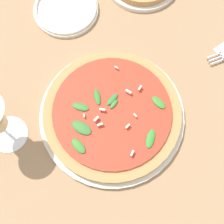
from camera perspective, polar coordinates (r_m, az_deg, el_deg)
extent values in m
plane|color=#9E7A56|center=(0.70, -1.10, -2.63)|extent=(6.00, 6.00, 0.00)
cylinder|color=silver|center=(0.70, 0.00, -0.65)|extent=(0.33, 0.33, 0.01)
cylinder|color=#B7844C|center=(0.69, 0.00, -0.25)|extent=(0.31, 0.31, 0.02)
cylinder|color=#B73823|center=(0.68, 0.00, 0.08)|extent=(0.26, 0.26, 0.01)
ellipsoid|color=#357D31|center=(0.68, 0.34, 1.45)|extent=(0.03, 0.02, 0.01)
ellipsoid|color=#327228|center=(0.68, -2.72, 2.80)|extent=(0.03, 0.04, 0.01)
ellipsoid|color=#397B2C|center=(0.65, -6.16, -6.20)|extent=(0.02, 0.04, 0.01)
ellipsoid|color=#38832E|center=(0.69, 8.52, 1.74)|extent=(0.02, 0.04, 0.01)
ellipsoid|color=#307332|center=(0.68, 0.07, 2.34)|extent=(0.04, 0.02, 0.01)
ellipsoid|color=#35702D|center=(0.66, -5.59, -2.87)|extent=(0.04, 0.05, 0.01)
ellipsoid|color=#357832|center=(0.68, -5.77, 0.96)|extent=(0.04, 0.04, 0.01)
ellipsoid|color=#348330|center=(0.66, 7.05, -4.86)|extent=(0.04, 0.04, 0.01)
cube|color=#EFE5C6|center=(0.71, 0.81, 8.13)|extent=(0.01, 0.01, 0.00)
cube|color=#EFE5C6|center=(0.67, -5.12, -0.66)|extent=(0.01, 0.01, 0.00)
cube|color=#EFE5C6|center=(0.66, 2.88, -2.61)|extent=(0.01, 0.01, 0.01)
cube|color=#EFE5C6|center=(0.67, 4.24, -0.62)|extent=(0.00, 0.01, 0.01)
cube|color=#EFE5C6|center=(0.68, 3.01, 3.72)|extent=(0.01, 0.01, 0.01)
cube|color=#EFE5C6|center=(0.66, -2.23, -2.33)|extent=(0.01, 0.01, 0.01)
cube|color=#EFE5C6|center=(0.66, -2.89, -1.29)|extent=(0.01, 0.01, 0.01)
cube|color=#EFE5C6|center=(0.64, 3.68, -7.55)|extent=(0.01, 0.01, 0.01)
cube|color=#EFE5C6|center=(0.67, -1.78, 0.42)|extent=(0.01, 0.01, 0.01)
cube|color=#EFE5C6|center=(0.69, 5.12, 4.39)|extent=(0.01, 0.01, 0.01)
cylinder|color=white|center=(0.73, -18.31, -3.89)|extent=(0.08, 0.08, 0.00)
cylinder|color=white|center=(0.70, -19.27, -3.02)|extent=(0.01, 0.01, 0.07)
cube|color=silver|center=(0.80, 18.09, 9.80)|extent=(0.04, 0.01, 0.00)
cube|color=silver|center=(0.80, 18.38, 9.26)|extent=(0.04, 0.01, 0.00)
cube|color=silver|center=(0.80, 18.67, 8.72)|extent=(0.04, 0.01, 0.00)
cylinder|color=silver|center=(0.85, -8.40, 18.00)|extent=(0.17, 0.17, 0.01)
torus|color=silver|center=(0.84, -8.48, 18.33)|extent=(0.16, 0.16, 0.01)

